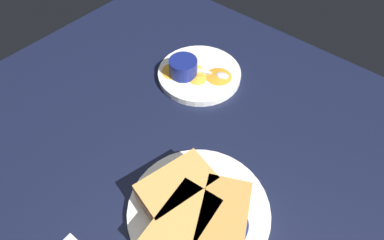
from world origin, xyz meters
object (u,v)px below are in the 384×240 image
Objects in this scene: sandwich_half_near at (177,188)px; ramekin_light_gravy at (183,67)px; sandwich_half_far at (182,225)px; spoon_by_gravy_ramekin at (217,75)px; sandwich_half_extra at (223,219)px; ramekin_dark_sauce at (224,227)px; plate_sandwich_main at (199,211)px; plate_chips_companion at (199,74)px; spoon_by_dark_ramekin at (208,201)px.

ramekin_light_gravy is at bearing 39.31° from sandwich_half_near.
sandwich_half_far reaches higher than ramekin_light_gravy.
sandwich_half_far is 1.44× the size of spoon_by_gravy_ramekin.
spoon_by_gravy_ramekin is (29.67, 13.66, -2.04)cm from sandwich_half_near.
sandwich_half_extra reaches higher than ramekin_light_gravy.
ramekin_dark_sauce is 0.79× the size of spoon_by_gravy_ramekin.
ramekin_dark_sauce is at bearing -94.54° from plate_sandwich_main.
sandwich_half_extra is 2.20× the size of ramekin_light_gravy.
ramekin_dark_sauce is at bearing -133.06° from sandwich_half_extra.
plate_sandwich_main and plate_chips_companion have the same top height.
plate_chips_companion is (27.26, 27.45, -3.20)cm from sandwich_half_extra.
sandwich_half_extra is 5.17cm from spoon_by_dark_ramekin.
plate_chips_companion is (27.63, 22.66, 0.00)cm from plate_sandwich_main.
plate_sandwich_main is at bearing -134.24° from ramekin_light_gravy.
sandwich_half_near is at bearing 94.46° from sandwich_half_extra.
ramekin_light_gravy is (24.56, 25.22, 2.99)cm from plate_sandwich_main.
plate_chips_companion is (32.43, 23.03, -3.20)cm from sandwich_half_far.
sandwich_half_extra is 1.59× the size of spoon_by_dark_ramekin.
sandwich_half_far is at bearing 179.74° from spoon_by_dark_ramekin.
sandwich_half_near is 2.13× the size of ramekin_light_gravy.
sandwich_half_near is 9.63cm from sandwich_half_extra.
spoon_by_dark_ramekin is 34.36cm from plate_chips_companion.
plate_chips_companion is at bearing 111.59° from spoon_by_gravy_ramekin.
ramekin_light_gravy reaches higher than plate_sandwich_main.
ramekin_light_gravy is (24.93, 20.42, -0.21)cm from sandwich_half_near.
sandwich_half_extra is at bearing 46.94° from ramekin_dark_sauce.
sandwich_half_near is at bearing 89.58° from ramekin_dark_sauce.
spoon_by_gravy_ramekin reaches higher than plate_chips_companion.
spoon_by_dark_ramekin is at bearing -0.26° from sandwich_half_far.
sandwich_half_extra is at bearing -40.54° from sandwich_half_far.
spoon_by_gravy_ramekin is (34.09, 18.83, -2.04)cm from sandwich_half_far.
sandwich_half_extra is (5.17, -4.42, 0.00)cm from sandwich_half_far.
sandwich_half_near is 0.97× the size of sandwich_half_extra.
sandwich_half_extra is 1.96× the size of ramekin_dark_sauce.
sandwich_half_far reaches higher than plate_sandwich_main.
ramekin_dark_sauce is 40.00cm from plate_chips_companion.
sandwich_half_near is 1.53× the size of spoon_by_dark_ramekin.
spoon_by_gravy_ramekin is at bearing 39.06° from ramekin_dark_sauce.
sandwich_half_far is at bearing -151.08° from spoon_by_gravy_ramekin.
ramekin_dark_sauce is 0.38× the size of plate_chips_companion.
ramekin_light_gravy is at bearing 140.19° from plate_chips_companion.
sandwich_half_near is 1.50× the size of spoon_by_gravy_ramekin.
sandwich_half_extra reaches higher than plate_sandwich_main.
plate_sandwich_main is at bearing 4.46° from sandwich_half_far.
sandwich_half_near is at bearing -140.69° from ramekin_light_gravy.
spoon_by_gravy_ramekin is (1.66, -4.20, 1.16)cm from plate_chips_companion.
ramekin_light_gravy reaches higher than spoon_by_dark_ramekin.
spoon_by_dark_ramekin is at bearing 67.48° from sandwich_half_extra.
sandwich_half_far is 6.87cm from ramekin_dark_sauce.
ramekin_dark_sauce is 38.34cm from spoon_by_gravy_ramekin.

